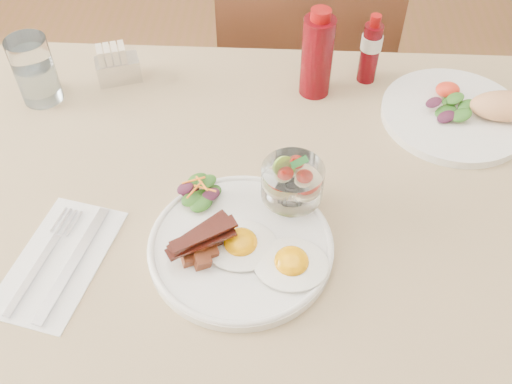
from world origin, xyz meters
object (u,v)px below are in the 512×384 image
at_px(sugar_caddy, 117,66).
at_px(ketchup_bottle, 317,55).
at_px(main_plate, 241,247).
at_px(hot_sauce_bottle, 370,50).
at_px(fruit_cup, 292,182).
at_px(chair_far, 302,74).
at_px(second_plate, 466,112).
at_px(water_glass, 36,74).
at_px(table, 309,240).

bearing_deg(sugar_caddy, ketchup_bottle, -21.90).
xyz_separation_m(main_plate, hot_sauce_bottle, (0.22, 0.44, 0.06)).
distance_m(fruit_cup, sugar_caddy, 0.48).
xyz_separation_m(chair_far, sugar_caddy, (-0.38, -0.35, 0.26)).
bearing_deg(second_plate, main_plate, -140.93).
distance_m(main_plate, water_glass, 0.54).
bearing_deg(main_plate, second_plate, 39.07).
xyz_separation_m(table, water_glass, (-0.52, 0.25, 0.15)).
relative_size(ketchup_bottle, sugar_caddy, 1.86).
xyz_separation_m(second_plate, hot_sauce_bottle, (-0.17, 0.11, 0.05)).
xyz_separation_m(second_plate, sugar_caddy, (-0.67, 0.09, 0.01)).
bearing_deg(table, ketchup_bottle, 88.65).
bearing_deg(ketchup_bottle, fruit_cup, -97.85).
relative_size(sugar_caddy, water_glass, 0.73).
bearing_deg(fruit_cup, ketchup_bottle, 82.15).
relative_size(hot_sauce_bottle, water_glass, 1.11).
bearing_deg(sugar_caddy, fruit_cup, -62.74).
bearing_deg(main_plate, sugar_caddy, 123.75).
bearing_deg(ketchup_bottle, hot_sauce_bottle, 22.58).
relative_size(main_plate, fruit_cup, 2.89).
bearing_deg(table, hot_sauce_bottle, 72.04).
height_order(table, ketchup_bottle, ketchup_bottle).
height_order(table, hot_sauce_bottle, hot_sauce_bottle).
height_order(ketchup_bottle, hot_sauce_bottle, ketchup_bottle).
height_order(chair_far, sugar_caddy, chair_far).
height_order(sugar_caddy, water_glass, water_glass).
height_order(ketchup_bottle, sugar_caddy, ketchup_bottle).
xyz_separation_m(table, ketchup_bottle, (0.01, 0.30, 0.17)).
bearing_deg(main_plate, ketchup_bottle, 73.35).
xyz_separation_m(fruit_cup, sugar_caddy, (-0.35, 0.33, -0.04)).
distance_m(table, hot_sauce_bottle, 0.40).
relative_size(chair_far, hot_sauce_bottle, 6.50).
relative_size(table, ketchup_bottle, 7.52).
distance_m(table, water_glass, 0.59).
distance_m(ketchup_bottle, hot_sauce_bottle, 0.11).
distance_m(sugar_caddy, water_glass, 0.15).
xyz_separation_m(chair_far, hot_sauce_bottle, (0.11, -0.32, 0.30)).
bearing_deg(main_plate, hot_sauce_bottle, 63.00).
height_order(main_plate, second_plate, second_plate).
bearing_deg(table, chair_far, 90.00).
bearing_deg(water_glass, sugar_caddy, 25.92).
bearing_deg(hot_sauce_bottle, fruit_cup, -112.58).
height_order(main_plate, hot_sauce_bottle, hot_sauce_bottle).
height_order(table, chair_far, chair_far).
bearing_deg(chair_far, table, -90.00).
bearing_deg(water_glass, second_plate, -1.58).
bearing_deg(fruit_cup, table, 15.96).
bearing_deg(hot_sauce_bottle, sugar_caddy, -177.00).
bearing_deg(sugar_caddy, table, -59.06).
height_order(second_plate, hot_sauce_bottle, hot_sauce_bottle).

